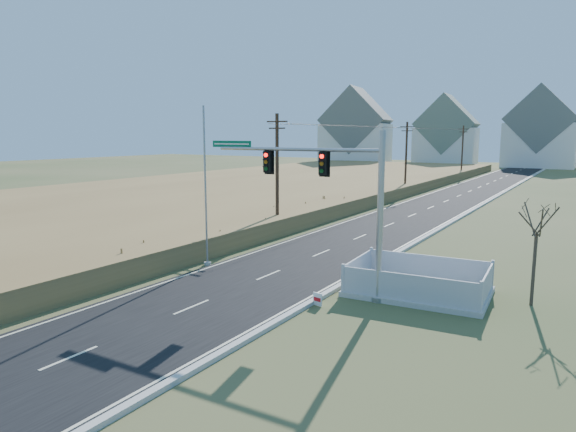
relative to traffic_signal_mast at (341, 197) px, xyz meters
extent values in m
plane|color=#3C4B24|center=(-4.60, -3.09, -4.63)|extent=(260.00, 260.00, 0.00)
cube|color=black|center=(-4.60, 46.91, -4.60)|extent=(8.00, 180.00, 0.06)
cube|color=#B2AFA8|center=(-0.45, 46.91, -4.54)|extent=(0.30, 180.00, 0.18)
cube|color=olive|center=(-28.60, 36.91, -3.98)|extent=(38.00, 110.00, 1.30)
cylinder|color=#422D1E|center=(-11.10, 11.91, -0.13)|extent=(0.26, 0.26, 9.00)
cube|color=#422D1E|center=(-11.10, 11.91, 3.77)|extent=(1.80, 0.10, 0.10)
cube|color=#422D1E|center=(-11.10, 11.91, 3.27)|extent=(1.40, 0.10, 0.10)
cylinder|color=#422D1E|center=(-11.10, 41.91, -0.13)|extent=(0.26, 0.26, 9.00)
cube|color=#422D1E|center=(-11.10, 41.91, 3.77)|extent=(1.80, 0.10, 0.10)
cube|color=#422D1E|center=(-11.10, 41.91, 3.27)|extent=(1.40, 0.10, 0.10)
cylinder|color=#422D1E|center=(-11.10, 71.91, -0.13)|extent=(0.26, 0.26, 9.00)
cube|color=#422D1E|center=(-11.10, 71.91, 3.77)|extent=(1.80, 0.10, 0.10)
cube|color=#422D1E|center=(-11.10, 71.91, 3.27)|extent=(1.40, 0.10, 0.10)
cube|color=silver|center=(-42.60, 96.91, 0.37)|extent=(17.38, 13.12, 10.00)
cube|color=slate|center=(-42.60, 96.91, 6.27)|extent=(17.69, 13.38, 16.29)
cube|color=silver|center=(-22.60, 104.91, -0.13)|extent=(14.66, 10.95, 9.00)
cube|color=slate|center=(-22.60, 104.91, 5.27)|extent=(14.93, 11.17, 14.26)
cube|color=silver|center=(-2.60, 108.91, 0.37)|extent=(15.00, 10.00, 10.00)
cube|color=slate|center=(-2.60, 108.91, 6.27)|extent=(15.27, 10.20, 15.27)
cylinder|color=#9EA0A5|center=(1.90, 0.03, -4.52)|extent=(0.65, 0.65, 0.22)
cylinder|color=#9EA0A5|center=(1.90, 0.03, -0.83)|extent=(0.28, 0.28, 7.61)
cylinder|color=#9EA0A5|center=(-2.45, -0.04, 2.11)|extent=(8.70, 0.31, 0.17)
cube|color=black|center=(-0.93, -0.01, 1.48)|extent=(0.34, 0.29, 1.05)
cube|color=black|center=(-3.97, -0.06, 1.48)|extent=(0.34, 0.29, 1.05)
cube|color=#05613E|center=(-6.15, -0.10, 2.32)|extent=(2.39, 0.08, 0.33)
cube|color=#B7B5AD|center=(3.12, 2.02, -4.51)|extent=(6.57, 4.70, 0.24)
cube|color=silver|center=(3.24, 0.02, -3.79)|extent=(6.00, 0.47, 1.20)
cube|color=silver|center=(2.99, 4.02, -3.79)|extent=(6.00, 0.47, 1.20)
cube|color=silver|center=(0.12, 1.83, -3.79)|extent=(0.34, 4.00, 1.20)
cube|color=silver|center=(6.11, 2.22, -3.79)|extent=(0.34, 4.00, 1.20)
cube|color=white|center=(-0.10, -1.98, -4.33)|extent=(0.47, 0.14, 0.58)
cube|color=red|center=(-0.11, -2.01, -4.33)|extent=(0.37, 0.09, 0.17)
cylinder|color=#B7B5AD|center=(-8.90, 1.01, -4.54)|extent=(0.41, 0.41, 0.18)
cylinder|color=#9EA0A5|center=(-8.90, 1.01, -0.13)|extent=(0.11, 0.11, 9.01)
cylinder|color=#4C3F33|center=(7.86, 3.04, -3.02)|extent=(0.15, 0.15, 3.22)
camera|label=1|loc=(10.05, -21.04, 2.79)|focal=32.00mm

